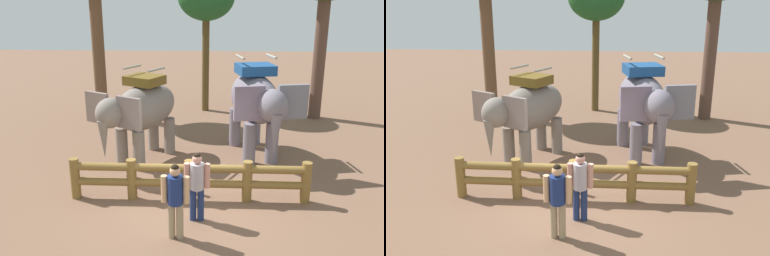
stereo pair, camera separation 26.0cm
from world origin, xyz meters
The scene contains 6 objects.
ground_plane centered at (0.00, 0.00, 0.00)m, with size 60.00×60.00×0.00m, color brown.
log_fence centered at (0.00, 0.28, 0.60)m, with size 5.92×0.25×1.05m.
elephant_near_left centered at (-1.57, 2.81, 1.61)m, with size 2.69×3.35×2.87m.
elephant_center centered at (1.89, 3.38, 1.77)m, with size 2.26×3.75×3.15m.
tourist_woman_in_black centered at (0.22, -0.68, 0.94)m, with size 0.58×0.32×1.63m.
tourist_man_in_blue centered at (-0.19, -1.43, 0.96)m, with size 0.59×0.34×1.66m.
Camera 1 is at (0.50, -9.01, 4.83)m, focal length 38.75 mm.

